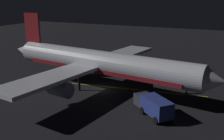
{
  "coord_description": "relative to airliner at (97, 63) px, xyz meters",
  "views": [
    {
      "loc": [
        35.73,
        19.59,
        14.44
      ],
      "look_at": [
        0.0,
        2.0,
        3.5
      ],
      "focal_mm": 43.36,
      "sensor_mm": 36.0,
      "label": 1
    }
  ],
  "objects": [
    {
      "name": "ground_plane",
      "position": [
        0.08,
        0.62,
        -4.42
      ],
      "size": [
        180.0,
        180.0,
        0.2
      ],
      "primitive_type": "cube",
      "color": "black"
    },
    {
      "name": "apron_guide_stripe",
      "position": [
        -2.24,
        4.62,
        -4.31
      ],
      "size": [
        4.13,
        23.66,
        0.01
      ],
      "primitive_type": "cube",
      "rotation": [
        0.0,
        0.0,
        0.16
      ],
      "color": "gold",
      "rests_on": "ground_plane"
    },
    {
      "name": "airliner",
      "position": [
        0.0,
        0.0,
        0.0
      ],
      "size": [
        34.02,
        38.54,
        11.52
      ],
      "color": "silver",
      "rests_on": "ground_plane"
    },
    {
      "name": "baggage_truck",
      "position": [
        5.61,
        11.09,
        -3.06
      ],
      "size": [
        5.61,
        6.13,
        2.42
      ],
      "color": "navy",
      "rests_on": "ground_plane"
    },
    {
      "name": "catering_truck",
      "position": [
        -10.81,
        3.97,
        -3.08
      ],
      "size": [
        2.42,
        5.88,
        2.42
      ],
      "color": "silver",
      "rests_on": "ground_plane"
    },
    {
      "name": "ground_crew_worker",
      "position": [
        -4.18,
        13.16,
        -3.43
      ],
      "size": [
        0.4,
        0.4,
        1.74
      ],
      "color": "black",
      "rests_on": "ground_plane"
    },
    {
      "name": "traffic_cone_near_left",
      "position": [
        -7.44,
        7.35,
        -4.07
      ],
      "size": [
        0.5,
        0.5,
        0.55
      ],
      "color": "#EA590F",
      "rests_on": "ground_plane"
    },
    {
      "name": "traffic_cone_near_right",
      "position": [
        -1.46,
        4.54,
        -4.07
      ],
      "size": [
        0.5,
        0.5,
        0.55
      ],
      "color": "#EA590F",
      "rests_on": "ground_plane"
    },
    {
      "name": "traffic_cone_under_wing",
      "position": [
        0.19,
        10.73,
        -4.07
      ],
      "size": [
        0.5,
        0.5,
        0.55
      ],
      "color": "#EA590F",
      "rests_on": "ground_plane"
    }
  ]
}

